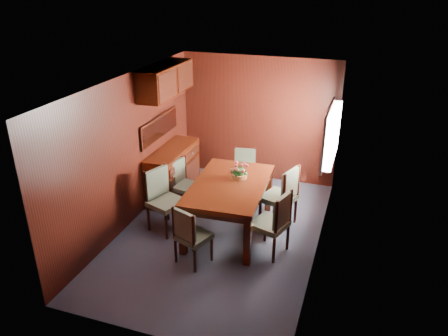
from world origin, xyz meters
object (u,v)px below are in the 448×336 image
(dining_table, at_px, (230,190))
(chair_left_near, at_px, (162,196))
(chair_right_near, at_px, (275,220))
(chair_head, at_px, (190,233))
(sideboard, at_px, (173,172))
(flower_centerpiece, at_px, (239,171))

(dining_table, relative_size, chair_left_near, 1.76)
(dining_table, bearing_deg, chair_right_near, -29.16)
(chair_head, bearing_deg, sideboard, 141.63)
(chair_left_near, bearing_deg, dining_table, 124.87)
(chair_head, relative_size, flower_centerpiece, 3.37)
(chair_head, distance_m, flower_centerpiece, 1.37)
(dining_table, xyz_separation_m, chair_right_near, (0.81, -0.40, -0.16))
(dining_table, distance_m, flower_centerpiece, 0.35)
(chair_head, bearing_deg, chair_left_near, 156.76)
(sideboard, relative_size, chair_right_near, 1.41)
(sideboard, bearing_deg, dining_table, -31.93)
(sideboard, xyz_separation_m, chair_left_near, (0.33, -1.11, 0.12))
(sideboard, relative_size, chair_head, 1.57)
(chair_right_near, height_order, flower_centerpiece, flower_centerpiece)
(sideboard, xyz_separation_m, dining_table, (1.35, -0.84, 0.26))
(chair_left_near, distance_m, chair_head, 1.08)
(sideboard, bearing_deg, flower_centerpiece, -23.04)
(sideboard, bearing_deg, chair_head, -59.20)
(chair_left_near, xyz_separation_m, chair_head, (0.78, -0.75, -0.07))
(chair_right_near, relative_size, flower_centerpiece, 3.74)
(dining_table, bearing_deg, chair_left_near, -168.21)
(sideboard, height_order, chair_left_near, chair_left_near)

